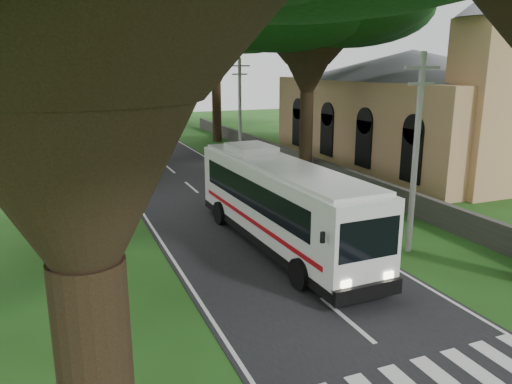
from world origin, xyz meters
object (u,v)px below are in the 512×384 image
pole_far (177,95)px  coach_bus (280,202)px  pole_mid (240,110)px  pole_near (416,151)px  distant_car_b (95,123)px  distant_car_c (128,117)px  distant_car_a (127,134)px  church (412,100)px  pedestrian (75,240)px

pole_far → coach_bus: size_ratio=0.65×
pole_mid → coach_bus: size_ratio=0.65×
pole_near → distant_car_b: 47.43m
pole_mid → distant_car_c: 32.71m
pole_mid → distant_car_c: (-3.90, 32.30, -3.40)m
coach_bus → distant_car_b: bearing=92.9°
pole_mid → pole_far: bearing=90.0°
pole_near → distant_car_a: pole_near is taller
church → coach_bus: size_ratio=1.95×
church → pedestrian: size_ratio=12.33×
pole_near → distant_car_a: 36.50m
pole_near → coach_bus: (-4.70, 2.60, -2.24)m
church → distant_car_c: church is taller
distant_car_b → pedestrian: pedestrian is taller
church → distant_car_b: size_ratio=5.63×
pole_far → pedestrian: bearing=-109.5°
pole_mid → distant_car_b: pole_mid is taller
pole_far → distant_car_c: bearing=107.6°
church → coach_bus: church is taller
distant_car_c → pole_far: bearing=104.4°
pole_mid → distant_car_c: size_ratio=1.54×
distant_car_b → pedestrian: (-4.32, -42.82, 0.24)m
pole_near → pedestrian: size_ratio=4.11×
pole_near → pedestrian: 13.72m
pole_mid → pedestrian: size_ratio=4.11×
coach_bus → distant_car_a: bearing=90.7°
distant_car_c → pedestrian: bearing=76.4°
coach_bus → distant_car_a: size_ratio=3.24×
church → pole_mid: (-12.36, 4.45, -0.73)m
church → pole_far: bearing=116.8°
pedestrian → pole_near: bearing=-110.7°
pole_near → distant_car_c: bearing=94.3°
distant_car_b → distant_car_c: bearing=47.9°
distant_car_c → distant_car_a: bearing=78.5°
distant_car_a → distant_car_b: size_ratio=0.89×
coach_bus → distant_car_b: coach_bus is taller
pole_near → pedestrian: (-12.82, 3.72, -3.21)m
pole_mid → distant_car_b: 28.08m
church → distant_car_c: bearing=113.9°
pole_near → pedestrian: bearing=163.8°
pole_near → distant_car_c: 52.56m
pole_far → pedestrian: size_ratio=4.11×
coach_bus → pedestrian: bearing=170.1°
coach_bus → distant_car_c: coach_bus is taller
pole_mid → distant_car_a: size_ratio=2.11×
pole_far → distant_car_b: (-8.50, 6.54, -3.45)m
pedestrian → church: bearing=-69.4°
distant_car_b → pole_far: bearing=-41.0°
coach_bus → pole_near: bearing=-31.0°
distant_car_a → pole_far: bearing=-145.4°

